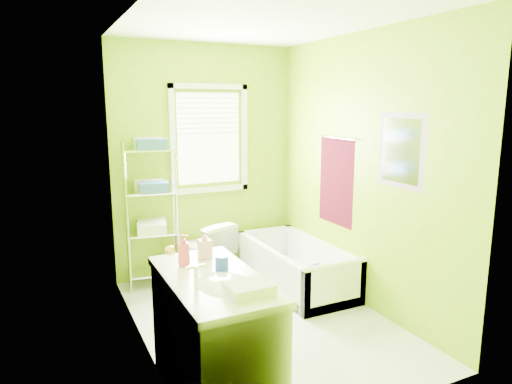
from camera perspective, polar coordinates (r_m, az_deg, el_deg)
name	(u,v)px	position (r m, az deg, el deg)	size (l,w,h in m)	color
ground	(261,319)	(4.33, 0.67, -15.64)	(2.90, 2.90, 0.00)	silver
room_envelope	(262,151)	(3.89, 0.72, 5.19)	(2.14, 2.94, 2.62)	#749C07
window	(209,133)	(5.21, -5.86, 7.32)	(0.92, 0.05, 1.22)	white
door	(179,268)	(2.73, -9.63, -9.29)	(0.09, 0.80, 2.00)	white
right_wall_decor	(360,170)	(4.46, 12.82, 2.72)	(0.04, 1.48, 1.17)	#430715
bathtub	(297,272)	(5.01, 5.12, -9.94)	(0.70, 1.50, 0.49)	white
toilet	(205,252)	(5.05, -6.40, -7.42)	(0.39, 0.69, 0.70)	white
vanity	(214,334)	(3.15, -5.22, -17.26)	(0.58, 1.13, 1.07)	white
wire_shelf_unit	(153,197)	(4.93, -12.80, -0.65)	(0.57, 0.47, 1.59)	silver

